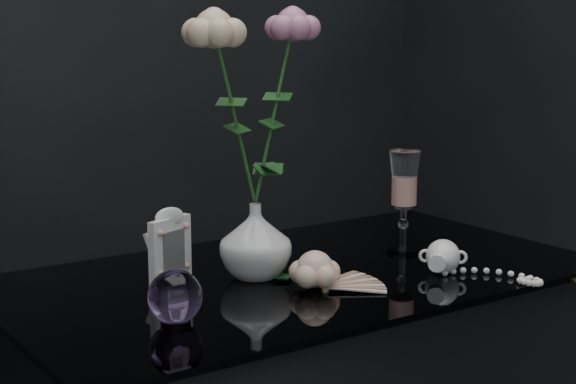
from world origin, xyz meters
TOP-DOWN VIEW (x-y plane):
  - vase at (-0.08, 0.06)m, footprint 0.16×0.16m
  - wine_glass at (0.25, 0.05)m, footprint 0.06×0.06m
  - picture_frame at (-0.22, 0.12)m, footprint 0.12×0.11m
  - paperweight at (-0.31, -0.07)m, footprint 0.10×0.10m
  - paper_fan at (-0.03, -0.07)m, footprint 0.24×0.21m
  - loose_rose at (-0.04, -0.05)m, footprint 0.19×0.22m
  - pearl_jar at (0.21, -0.10)m, footprint 0.30×0.30m
  - roses at (-0.09, 0.06)m, footprint 0.24×0.11m

SIDE VIEW (x-z plane):
  - paper_fan at x=-0.03m, z-range 0.76..0.78m
  - pearl_jar at x=0.21m, z-range 0.76..0.83m
  - loose_rose at x=-0.04m, z-range 0.76..0.83m
  - paperweight at x=-0.31m, z-range 0.76..0.84m
  - vase at x=-0.08m, z-range 0.76..0.89m
  - picture_frame at x=-0.22m, z-range 0.76..0.89m
  - wine_glass at x=0.25m, z-range 0.76..0.96m
  - roses at x=-0.09m, z-range 0.89..1.27m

